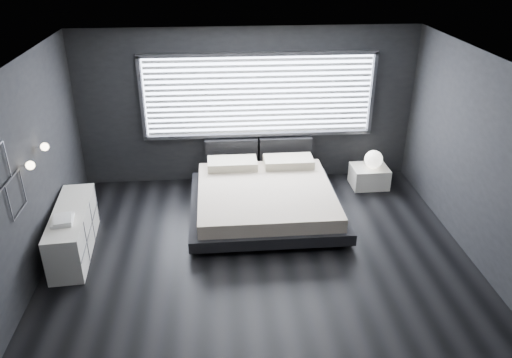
{
  "coord_description": "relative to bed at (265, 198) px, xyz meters",
  "views": [
    {
      "loc": [
        -0.54,
        -5.78,
        4.2
      ],
      "look_at": [
        0.0,
        0.85,
        0.9
      ],
      "focal_mm": 35.0,
      "sensor_mm": 36.0,
      "label": 1
    }
  ],
  "objects": [
    {
      "name": "nightstand",
      "position": [
        2.0,
        0.86,
        -0.1
      ],
      "size": [
        0.65,
        0.55,
        0.38
      ],
      "primitive_type": "cube",
      "rotation": [
        0.0,
        0.0,
        0.01
      ],
      "color": "white",
      "rests_on": "ground"
    },
    {
      "name": "headboard",
      "position": [
        0.0,
        1.27,
        0.28
      ],
      "size": [
        1.96,
        0.16,
        0.52
      ],
      "color": "black",
      "rests_on": "ground"
    },
    {
      "name": "sconce_near",
      "position": [
        -3.07,
        -1.32,
        1.31
      ],
      "size": [
        0.18,
        0.11,
        0.11
      ],
      "color": "silver",
      "rests_on": "ground"
    },
    {
      "name": "room",
      "position": [
        -0.19,
        -1.37,
        1.11
      ],
      "size": [
        6.04,
        6.0,
        2.8
      ],
      "color": "black",
      "rests_on": "ground"
    },
    {
      "name": "window",
      "position": [
        0.01,
        1.33,
        1.32
      ],
      "size": [
        4.14,
        0.09,
        1.52
      ],
      "color": "white",
      "rests_on": "ground"
    },
    {
      "name": "book_stack",
      "position": [
        -2.87,
        -1.15,
        0.41
      ],
      "size": [
        0.31,
        0.39,
        0.07
      ],
      "color": "white",
      "rests_on": "dresser"
    },
    {
      "name": "orb_lamp",
      "position": [
        2.04,
        0.84,
        0.25
      ],
      "size": [
        0.32,
        0.32,
        0.32
      ],
      "primitive_type": "sphere",
      "color": "white",
      "rests_on": "nightstand"
    },
    {
      "name": "sconce_far",
      "position": [
        -3.07,
        -0.72,
        1.31
      ],
      "size": [
        0.18,
        0.11,
        0.11
      ],
      "color": "silver",
      "rests_on": "ground"
    },
    {
      "name": "wall_art_lower",
      "position": [
        -3.17,
        -1.67,
        1.09
      ],
      "size": [
        0.01,
        0.48,
        0.48
      ],
      "color": "#47474C",
      "rests_on": "ground"
    },
    {
      "name": "dresser",
      "position": [
        -2.86,
        -0.85,
        0.04
      ],
      "size": [
        0.6,
        1.7,
        0.67
      ],
      "color": "white",
      "rests_on": "ground"
    },
    {
      "name": "bed",
      "position": [
        0.0,
        0.0,
        0.0
      ],
      "size": [
        2.44,
        2.33,
        0.63
      ],
      "color": "black",
      "rests_on": "ground"
    }
  ]
}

